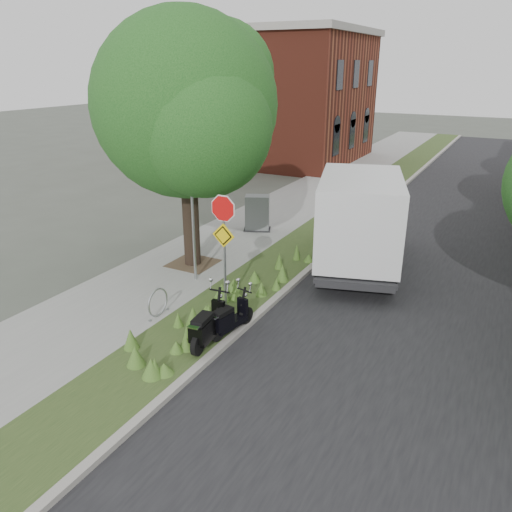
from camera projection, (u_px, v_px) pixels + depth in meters
The scene contains 14 objects.
ground at pixel (262, 334), 12.25m from camera, with size 120.00×120.00×0.00m, color #4C5147.
sidewalk_near at pixel (281, 210), 22.32m from camera, with size 3.50×60.00×0.12m, color gray.
verge at pixel (340, 219), 21.11m from camera, with size 2.00×60.00×0.12m, color #2D451D.
kerb_near at pixel (363, 222), 20.67m from camera, with size 0.20×60.00×0.13m, color #9E9991.
road at pixel (451, 236), 19.15m from camera, with size 7.00×60.00×0.01m, color black.
street_tree_main at pixel (185, 115), 14.67m from camera, with size 6.21×5.54×7.66m.
bare_post at pixel (193, 215), 14.38m from camera, with size 0.08×0.08×4.00m.
bike_hoop at pixel (158, 302), 12.77m from camera, with size 0.06×0.78×0.77m.
sign_assembly at pixel (224, 229), 12.51m from camera, with size 0.94×0.08×3.22m.
brick_building at pixel (289, 96), 33.00m from camera, with size 9.40×10.40×8.30m.
scooter_near at pixel (206, 330), 11.40m from camera, with size 0.48×1.74×0.83m.
scooter_far at pixel (227, 322), 11.88m from camera, with size 0.49×1.51×0.73m.
box_truck at pixel (359, 217), 15.67m from camera, with size 3.82×6.22×2.64m.
utility_cabinet at pixel (257, 214), 19.32m from camera, with size 1.22×1.04×1.37m.
Camera 1 is at (4.94, -9.53, 6.22)m, focal length 35.00 mm.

